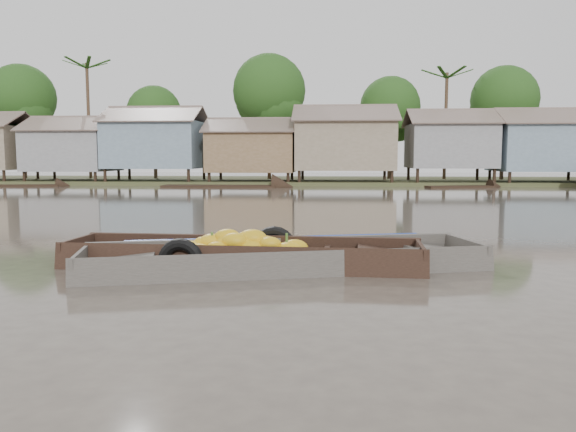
{
  "coord_description": "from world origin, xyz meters",
  "views": [
    {
      "loc": [
        1.38,
        -8.92,
        1.87
      ],
      "look_at": [
        0.66,
        1.19,
        0.8
      ],
      "focal_mm": 35.0,
      "sensor_mm": 36.0,
      "label": 1
    }
  ],
  "objects": [
    {
      "name": "ground",
      "position": [
        0.0,
        0.0,
        0.0
      ],
      "size": [
        120.0,
        120.0,
        0.0
      ],
      "primitive_type": "plane",
      "color": "#463D36",
      "rests_on": "ground"
    },
    {
      "name": "riverbank",
      "position": [
        3.03,
        31.86,
        3.07
      ],
      "size": [
        120.0,
        12.47,
        10.22
      ],
      "color": "#384723",
      "rests_on": "ground"
    },
    {
      "name": "banana_boat",
      "position": [
        -0.16,
        0.55,
        0.19
      ],
      "size": [
        6.21,
        1.78,
        0.87
      ],
      "rotation": [
        0.0,
        0.0,
        -0.05
      ],
      "color": "black",
      "rests_on": "ground"
    },
    {
      "name": "viewer_boat",
      "position": [
        0.68,
        0.4,
        0.04
      ],
      "size": [
        6.93,
        3.36,
        0.54
      ],
      "rotation": [
        0.0,
        0.0,
        0.25
      ],
      "color": "#3F3A35",
      "rests_on": "ground"
    },
    {
      "name": "distant_boats",
      "position": [
        11.51,
        24.24,
        0.3
      ],
      "size": [
        47.5,
        14.84,
        1.38
      ],
      "color": "black",
      "rests_on": "ground"
    }
  ]
}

